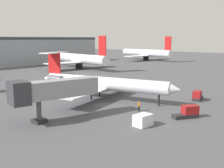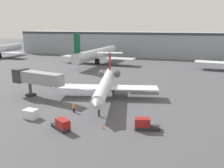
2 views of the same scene
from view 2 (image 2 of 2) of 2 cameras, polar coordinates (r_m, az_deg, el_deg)
ground_plane at (r=55.11m, az=-5.89°, el=-3.58°), size 400.00×400.00×0.10m
regional_jet at (r=55.59m, az=-1.48°, el=0.24°), size 24.25×30.61×9.07m
jet_bridge at (r=58.01m, az=-17.75°, el=1.42°), size 13.67×5.46×6.27m
ground_crew_marshaller at (r=46.97m, az=-9.03°, el=-5.62°), size 0.46×0.47×1.69m
baggage_tug_lead at (r=39.39m, az=7.67°, el=-9.48°), size 4.22×2.30×1.90m
baggage_tug_trailing at (r=39.69m, az=-11.76°, el=-9.47°), size 4.15×3.27×1.90m
cargo_container_uld at (r=45.97m, az=-18.63°, el=-6.67°), size 2.60×2.02×1.64m
traffic_cone_near at (r=39.68m, az=-2.17°, el=-10.07°), size 0.36×0.36×0.55m
terminal_building at (r=134.72m, az=8.68°, el=9.35°), size 144.95×22.52×12.71m
parked_airliner_west_mid at (r=103.91m, az=-3.58°, el=7.09°), size 32.84×38.95×13.44m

